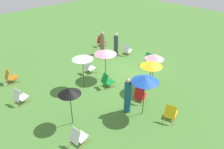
% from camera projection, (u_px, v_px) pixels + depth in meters
% --- Properties ---
extents(ground_plane, '(40.00, 40.00, 0.00)m').
position_uv_depth(ground_plane, '(126.00, 75.00, 13.89)').
color(ground_plane, '#477A33').
extents(deckchair_0, '(0.67, 0.86, 0.83)m').
position_uv_depth(deckchair_0, '(171.00, 113.00, 10.10)').
color(deckchair_0, olive).
rests_on(deckchair_0, ground).
extents(deckchair_1, '(0.65, 0.85, 0.83)m').
position_uv_depth(deckchair_1, '(107.00, 81.00, 12.54)').
color(deckchair_1, olive).
rests_on(deckchair_1, ground).
extents(deckchair_2, '(0.52, 0.79, 0.83)m').
position_uv_depth(deckchair_2, '(149.00, 59.00, 14.96)').
color(deckchair_2, olive).
rests_on(deckchair_2, ground).
extents(deckchair_4, '(0.60, 0.83, 0.83)m').
position_uv_depth(deckchair_4, '(127.00, 50.00, 16.34)').
color(deckchair_4, olive).
rests_on(deckchair_4, ground).
extents(deckchair_5, '(0.54, 0.80, 0.83)m').
position_uv_depth(deckchair_5, '(78.00, 137.00, 8.82)').
color(deckchair_5, olive).
rests_on(deckchair_5, ground).
extents(deckchair_6, '(0.58, 0.82, 0.83)m').
position_uv_depth(deckchair_6, '(20.00, 97.00, 11.20)').
color(deckchair_6, olive).
rests_on(deckchair_6, ground).
extents(deckchair_7, '(0.51, 0.78, 0.83)m').
position_uv_depth(deckchair_7, '(101.00, 42.00, 17.77)').
color(deckchair_7, olive).
rests_on(deckchair_7, ground).
extents(deckchair_8, '(0.60, 0.83, 0.83)m').
position_uv_depth(deckchair_8, '(89.00, 67.00, 13.94)').
color(deckchair_8, olive).
rests_on(deckchair_8, ground).
extents(deckchair_9, '(0.66, 0.86, 0.83)m').
position_uv_depth(deckchair_9, '(140.00, 95.00, 11.34)').
color(deckchair_9, olive).
rests_on(deckchair_9, ground).
extents(deckchair_10, '(0.58, 0.82, 0.83)m').
position_uv_depth(deckchair_10, '(10.00, 77.00, 12.93)').
color(deckchair_10, olive).
rests_on(deckchair_10, ground).
extents(umbrella_0, '(1.09, 1.09, 1.72)m').
position_uv_depth(umbrella_0, '(154.00, 57.00, 12.51)').
color(umbrella_0, black).
rests_on(umbrella_0, ground).
extents(umbrella_1, '(1.24, 1.24, 2.02)m').
position_uv_depth(umbrella_1, '(145.00, 79.00, 9.73)').
color(umbrella_1, black).
rests_on(umbrella_1, ground).
extents(umbrella_2, '(1.13, 1.13, 1.98)m').
position_uv_depth(umbrella_2, '(82.00, 57.00, 11.75)').
color(umbrella_2, black).
rests_on(umbrella_2, ground).
extents(umbrella_3, '(1.29, 1.29, 1.80)m').
position_uv_depth(umbrella_3, '(105.00, 52.00, 12.73)').
color(umbrella_3, black).
rests_on(umbrella_3, ground).
extents(umbrella_4, '(1.18, 1.18, 1.78)m').
position_uv_depth(umbrella_4, '(151.00, 64.00, 11.63)').
color(umbrella_4, black).
rests_on(umbrella_4, ground).
extents(umbrella_5, '(0.97, 0.97, 1.87)m').
position_uv_depth(umbrella_5, '(69.00, 91.00, 9.22)').
color(umbrella_5, black).
rests_on(umbrella_5, ground).
extents(person_0, '(0.36, 0.36, 1.80)m').
position_uv_depth(person_0, '(128.00, 96.00, 10.40)').
color(person_0, '#195972').
rests_on(person_0, ground).
extents(person_1, '(0.42, 0.42, 1.71)m').
position_uv_depth(person_1, '(116.00, 45.00, 15.96)').
color(person_1, '#333847').
rests_on(person_1, ground).
extents(person_2, '(0.36, 0.36, 1.69)m').
position_uv_depth(person_2, '(102.00, 43.00, 16.29)').
color(person_2, '#72664C').
rests_on(person_2, ground).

